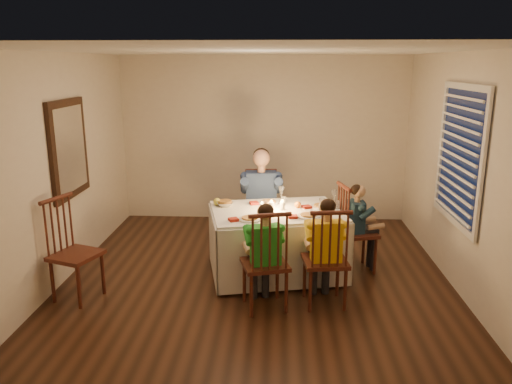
{
  "coord_description": "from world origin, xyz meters",
  "views": [
    {
      "loc": [
        0.25,
        -5.37,
        2.48
      ],
      "look_at": [
        -0.01,
        0.15,
        1.05
      ],
      "focal_mm": 35.0,
      "sensor_mm": 36.0,
      "label": 1
    }
  ],
  "objects_px": {
    "dining_table": "(276,229)",
    "chair_near_right": "(323,303)",
    "chair_end": "(355,269)",
    "child_teal": "(355,269)",
    "chair_adult": "(261,249)",
    "adult": "(261,249)",
    "child_green": "(265,307)",
    "chair_extra": "(80,298)",
    "serving_bowl": "(225,204)",
    "chair_near_left": "(265,307)",
    "child_yellow": "(323,303)"
  },
  "relations": [
    {
      "from": "child_yellow",
      "to": "serving_bowl",
      "type": "bearing_deg",
      "value": -45.65
    },
    {
      "from": "child_green",
      "to": "child_teal",
      "type": "height_order",
      "value": "child_green"
    },
    {
      "from": "dining_table",
      "to": "chair_near_right",
      "type": "distance_m",
      "value": 1.08
    },
    {
      "from": "chair_end",
      "to": "child_teal",
      "type": "xyz_separation_m",
      "value": [
        0.0,
        0.0,
        0.0
      ]
    },
    {
      "from": "adult",
      "to": "dining_table",
      "type": "bearing_deg",
      "value": -78.55
    },
    {
      "from": "chair_end",
      "to": "chair_extra",
      "type": "bearing_deg",
      "value": 93.59
    },
    {
      "from": "child_green",
      "to": "child_teal",
      "type": "bearing_deg",
      "value": -152.07
    },
    {
      "from": "chair_extra",
      "to": "adult",
      "type": "distance_m",
      "value": 2.47
    },
    {
      "from": "chair_extra",
      "to": "child_teal",
      "type": "xyz_separation_m",
      "value": [
        3.1,
        0.93,
        0.0
      ]
    },
    {
      "from": "child_yellow",
      "to": "chair_adult",
      "type": "bearing_deg",
      "value": -72.07
    },
    {
      "from": "chair_near_left",
      "to": "chair_extra",
      "type": "relative_size",
      "value": 0.97
    },
    {
      "from": "dining_table",
      "to": "chair_adult",
      "type": "bearing_deg",
      "value": 92.94
    },
    {
      "from": "chair_near_right",
      "to": "child_green",
      "type": "xyz_separation_m",
      "value": [
        -0.62,
        -0.11,
        0.0
      ]
    },
    {
      "from": "chair_end",
      "to": "child_yellow",
      "type": "relative_size",
      "value": 0.94
    },
    {
      "from": "adult",
      "to": "child_green",
      "type": "distance_m",
      "value": 1.68
    },
    {
      "from": "chair_near_left",
      "to": "child_yellow",
      "type": "xyz_separation_m",
      "value": [
        0.62,
        0.11,
        0.0
      ]
    },
    {
      "from": "chair_adult",
      "to": "child_green",
      "type": "bearing_deg",
      "value": -89.88
    },
    {
      "from": "chair_adult",
      "to": "adult",
      "type": "height_order",
      "value": "adult"
    },
    {
      "from": "chair_adult",
      "to": "chair_end",
      "type": "xyz_separation_m",
      "value": [
        1.19,
        -0.63,
        0.0
      ]
    },
    {
      "from": "chair_end",
      "to": "adult",
      "type": "distance_m",
      "value": 1.35
    },
    {
      "from": "chair_near_left",
      "to": "child_yellow",
      "type": "distance_m",
      "value": 0.63
    },
    {
      "from": "chair_end",
      "to": "child_yellow",
      "type": "distance_m",
      "value": 1.04
    },
    {
      "from": "chair_near_right",
      "to": "chair_extra",
      "type": "xyz_separation_m",
      "value": [
        -2.64,
        0.0,
        0.0
      ]
    },
    {
      "from": "dining_table",
      "to": "chair_adult",
      "type": "height_order",
      "value": "dining_table"
    },
    {
      "from": "chair_end",
      "to": "serving_bowl",
      "type": "relative_size",
      "value": 5.32
    },
    {
      "from": "dining_table",
      "to": "chair_extra",
      "type": "relative_size",
      "value": 1.53
    },
    {
      "from": "chair_near_left",
      "to": "child_yellow",
      "type": "bearing_deg",
      "value": 174.44
    },
    {
      "from": "chair_end",
      "to": "chair_extra",
      "type": "distance_m",
      "value": 3.24
    },
    {
      "from": "adult",
      "to": "child_teal",
      "type": "bearing_deg",
      "value": -31.25
    },
    {
      "from": "chair_near_right",
      "to": "chair_near_left",
      "type": "bearing_deg",
      "value": 3.27
    },
    {
      "from": "chair_near_right",
      "to": "child_green",
      "type": "height_order",
      "value": "child_green"
    },
    {
      "from": "chair_near_right",
      "to": "dining_table",
      "type": "bearing_deg",
      "value": -63.05
    },
    {
      "from": "child_green",
      "to": "serving_bowl",
      "type": "distance_m",
      "value": 1.41
    },
    {
      "from": "dining_table",
      "to": "child_teal",
      "type": "relative_size",
      "value": 1.59
    },
    {
      "from": "chair_near_left",
      "to": "child_green",
      "type": "height_order",
      "value": "child_green"
    },
    {
      "from": "chair_end",
      "to": "child_teal",
      "type": "height_order",
      "value": "chair_end"
    },
    {
      "from": "chair_near_left",
      "to": "child_yellow",
      "type": "relative_size",
      "value": 0.94
    },
    {
      "from": "chair_end",
      "to": "chair_extra",
      "type": "height_order",
      "value": "chair_extra"
    },
    {
      "from": "dining_table",
      "to": "chair_near_left",
      "type": "distance_m",
      "value": 1.05
    },
    {
      "from": "chair_near_left",
      "to": "child_green",
      "type": "bearing_deg",
      "value": 164.22
    },
    {
      "from": "dining_table",
      "to": "chair_adult",
      "type": "distance_m",
      "value": 1.0
    },
    {
      "from": "adult",
      "to": "child_yellow",
      "type": "bearing_deg",
      "value": -68.44
    },
    {
      "from": "dining_table",
      "to": "chair_adult",
      "type": "xyz_separation_m",
      "value": [
        -0.21,
        0.8,
        -0.57
      ]
    },
    {
      "from": "serving_bowl",
      "to": "chair_adult",
      "type": "bearing_deg",
      "value": 57.45
    },
    {
      "from": "dining_table",
      "to": "chair_extra",
      "type": "bearing_deg",
      "value": -172.09
    },
    {
      "from": "adult",
      "to": "child_green",
      "type": "xyz_separation_m",
      "value": [
        0.1,
        -1.67,
        0.0
      ]
    },
    {
      "from": "adult",
      "to": "child_yellow",
      "type": "height_order",
      "value": "adult"
    },
    {
      "from": "chair_adult",
      "to": "child_yellow",
      "type": "bearing_deg",
      "value": -68.44
    },
    {
      "from": "chair_extra",
      "to": "adult",
      "type": "bearing_deg",
      "value": -30.46
    },
    {
      "from": "chair_near_right",
      "to": "adult",
      "type": "xyz_separation_m",
      "value": [
        -0.72,
        1.56,
        0.0
      ]
    }
  ]
}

